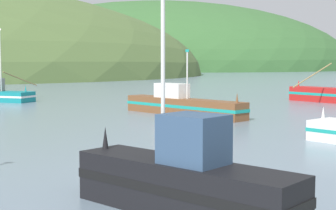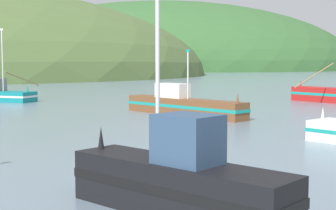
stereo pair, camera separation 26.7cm
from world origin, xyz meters
name	(u,v)px [view 2 (the right image)]	position (x,y,z in m)	size (l,w,h in m)	color
hill_mid_right	(159,69)	(-24.30, 256.15, 0.00)	(197.19, 157.75, 68.08)	#386633
fishing_boat_black	(179,182)	(5.89, 8.97, 0.94)	(6.65, 5.47, 6.15)	black
fishing_boat_brown	(182,105)	(4.07, 34.86, 0.82)	(10.00, 9.13, 5.13)	brown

